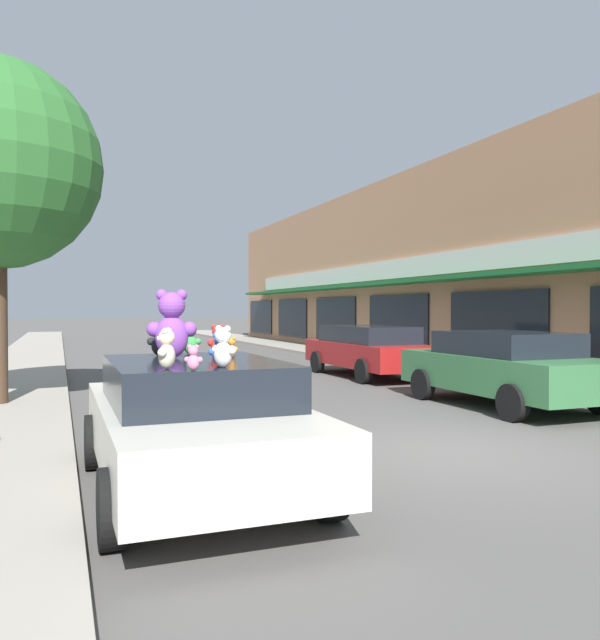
{
  "coord_description": "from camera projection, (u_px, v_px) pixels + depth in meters",
  "views": [
    {
      "loc": [
        -4.72,
        -6.86,
        1.86
      ],
      "look_at": [
        -1.71,
        0.89,
        1.72
      ],
      "focal_mm": 35.0,
      "sensor_mm": 36.0,
      "label": 1
    }
  ],
  "objects": [
    {
      "name": "teddy_bear_blue",
      "position": [
        220.0,
        350.0,
        5.77
      ],
      "size": [
        0.23,
        0.17,
        0.3
      ],
      "rotation": [
        0.0,
        0.0,
        2.78
      ],
      "color": "blue",
      "rests_on": "plush_art_car"
    },
    {
      "name": "parked_car_far_center",
      "position": [
        505.0,
        366.0,
        11.93
      ],
      "size": [
        2.14,
        4.41,
        1.43
      ],
      "color": "#336B3D",
      "rests_on": "ground_plane"
    },
    {
      "name": "teddy_bear_orange",
      "position": [
        232.0,
        348.0,
        6.7
      ],
      "size": [
        0.13,
        0.17,
        0.23
      ],
      "rotation": [
        0.0,
        0.0,
        2.04
      ],
      "color": "orange",
      "rests_on": "plush_art_car"
    },
    {
      "name": "storefront_row",
      "position": [
        515.0,
        270.0,
        24.8
      ],
      "size": [
        11.78,
        38.68,
        6.86
      ],
      "color": "tan",
      "rests_on": "ground_plane"
    },
    {
      "name": "teddy_bear_green",
      "position": [
        190.0,
        340.0,
        7.24
      ],
      "size": [
        0.26,
        0.18,
        0.35
      ],
      "rotation": [
        0.0,
        0.0,
        2.86
      ],
      "color": "green",
      "rests_on": "plush_art_car"
    },
    {
      "name": "teddy_bear_pink",
      "position": [
        193.0,
        358.0,
        5.29
      ],
      "size": [
        0.17,
        0.13,
        0.22
      ],
      "rotation": [
        0.0,
        0.0,
        2.69
      ],
      "color": "pink",
      "rests_on": "plush_art_car"
    },
    {
      "name": "teddy_bear_white",
      "position": [
        223.0,
        347.0,
        5.56
      ],
      "size": [
        0.23,
        0.28,
        0.38
      ],
      "rotation": [
        0.0,
        0.0,
        2.13
      ],
      "color": "white",
      "rests_on": "plush_art_car"
    },
    {
      "name": "teddy_bear_cream",
      "position": [
        166.0,
        349.0,
        5.4
      ],
      "size": [
        0.21,
        0.27,
        0.36
      ],
      "rotation": [
        0.0,
        0.0,
        4.28
      ],
      "color": "beige",
      "rests_on": "plush_art_car"
    },
    {
      "name": "parked_car_far_right",
      "position": [
        368.0,
        349.0,
        17.25
      ],
      "size": [
        1.97,
        4.78,
        1.41
      ],
      "color": "maroon",
      "rests_on": "ground_plane"
    },
    {
      "name": "teddy_bear_black",
      "position": [
        160.0,
        339.0,
        6.98
      ],
      "size": [
        0.29,
        0.19,
        0.39
      ],
      "rotation": [
        0.0,
        0.0,
        2.98
      ],
      "color": "black",
      "rests_on": "plush_art_car"
    },
    {
      "name": "teddy_bear_giant",
      "position": [
        172.0,
        325.0,
        6.67
      ],
      "size": [
        0.56,
        0.37,
        0.74
      ],
      "rotation": [
        0.0,
        0.0,
        2.93
      ],
      "color": "purple",
      "rests_on": "plush_art_car"
    },
    {
      "name": "teddy_bear_red",
      "position": [
        218.0,
        341.0,
        6.92
      ],
      "size": [
        0.26,
        0.21,
        0.35
      ],
      "rotation": [
        0.0,
        0.0,
        2.61
      ],
      "color": "red",
      "rests_on": "plush_art_car"
    },
    {
      "name": "plush_art_car",
      "position": [
        195.0,
        420.0,
        6.37
      ],
      "size": [
        2.03,
        4.19,
        1.34
      ],
      "rotation": [
        0.0,
        0.0,
        -0.0
      ],
      "color": "beige",
      "rests_on": "ground_plane"
    },
    {
      "name": "ground_plane",
      "position": [
        447.0,
        452.0,
        8.13
      ],
      "size": [
        260.0,
        260.0,
        0.0
      ],
      "primitive_type": "plane",
      "color": "#514F4C"
    }
  ]
}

